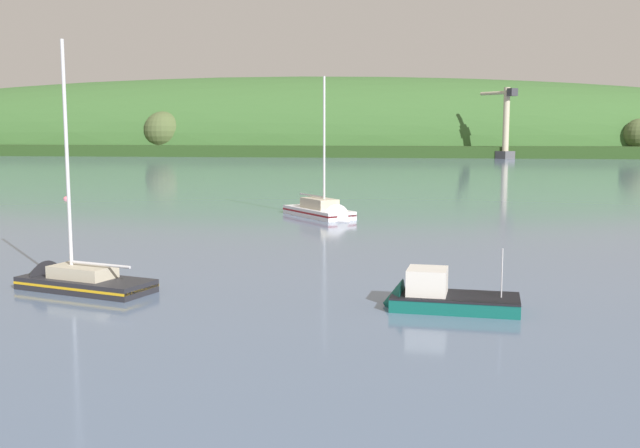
{
  "coord_description": "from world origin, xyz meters",
  "views": [
    {
      "loc": [
        3.0,
        -11.06,
        7.85
      ],
      "look_at": [
        -3.75,
        34.21,
        1.97
      ],
      "focal_mm": 41.65,
      "sensor_mm": 36.0,
      "label": 1
    }
  ],
  "objects_px": {
    "sailboat_near_mooring": "(70,284)",
    "mooring_buoy_midchannel": "(66,199)",
    "sailboat_outer_reach": "(324,215)",
    "fishing_boat_moored": "(439,302)",
    "dockside_crane": "(505,125)"
  },
  "relations": [
    {
      "from": "sailboat_near_mooring",
      "to": "mooring_buoy_midchannel",
      "type": "bearing_deg",
      "value": -46.15
    },
    {
      "from": "sailboat_outer_reach",
      "to": "fishing_boat_moored",
      "type": "height_order",
      "value": "sailboat_outer_reach"
    },
    {
      "from": "sailboat_outer_reach",
      "to": "mooring_buoy_midchannel",
      "type": "distance_m",
      "value": 34.13
    },
    {
      "from": "dockside_crane",
      "to": "sailboat_outer_reach",
      "type": "distance_m",
      "value": 141.33
    },
    {
      "from": "mooring_buoy_midchannel",
      "to": "sailboat_near_mooring",
      "type": "bearing_deg",
      "value": -62.5
    },
    {
      "from": "dockside_crane",
      "to": "fishing_boat_moored",
      "type": "height_order",
      "value": "dockside_crane"
    },
    {
      "from": "dockside_crane",
      "to": "fishing_boat_moored",
      "type": "relative_size",
      "value": 3.07
    },
    {
      "from": "dockside_crane",
      "to": "sailboat_near_mooring",
      "type": "height_order",
      "value": "dockside_crane"
    },
    {
      "from": "sailboat_near_mooring",
      "to": "sailboat_outer_reach",
      "type": "relative_size",
      "value": 0.96
    },
    {
      "from": "sailboat_outer_reach",
      "to": "fishing_boat_moored",
      "type": "distance_m",
      "value": 34.03
    },
    {
      "from": "dockside_crane",
      "to": "mooring_buoy_midchannel",
      "type": "xyz_separation_m",
      "value": [
        -60.06,
        -124.8,
        -8.85
      ]
    },
    {
      "from": "dockside_crane",
      "to": "fishing_boat_moored",
      "type": "bearing_deg",
      "value": 132.59
    },
    {
      "from": "fishing_boat_moored",
      "to": "mooring_buoy_midchannel",
      "type": "height_order",
      "value": "fishing_boat_moored"
    },
    {
      "from": "fishing_boat_moored",
      "to": "mooring_buoy_midchannel",
      "type": "xyz_separation_m",
      "value": [
        -41.16,
        45.93,
        -0.31
      ]
    },
    {
      "from": "sailboat_near_mooring",
      "to": "mooring_buoy_midchannel",
      "type": "xyz_separation_m",
      "value": [
        -23.15,
        44.46,
        -0.22
      ]
    }
  ]
}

